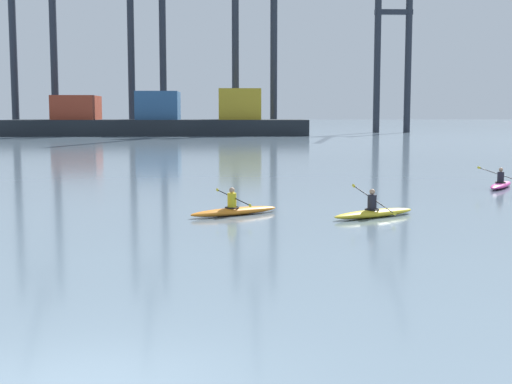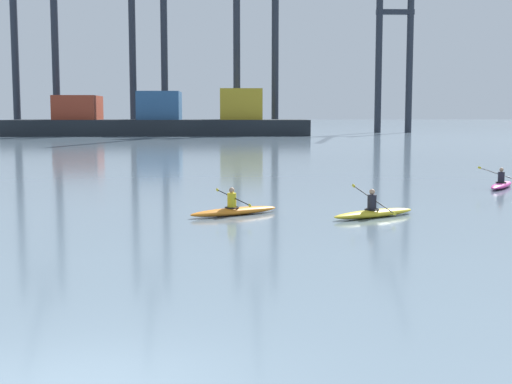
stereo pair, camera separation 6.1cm
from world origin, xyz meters
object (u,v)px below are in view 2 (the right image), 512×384
Objects in this scene: gantry_crane_west at (33,20)px; gantry_crane_west_mid at (148,22)px; gantry_crane_east at (395,37)px; gantry_crane_east_mid at (256,23)px; container_barge at (162,120)px; kayak_yellow at (374,212)px; kayak_magenta at (501,184)px; kayak_orange at (234,210)px.

gantry_crane_west is 18.84m from gantry_crane_west_mid.
gantry_crane_east_mid is at bearing -167.26° from gantry_crane_east.
gantry_crane_east is (43.71, 2.42, -1.95)m from gantry_crane_west_mid.
gantry_crane_east is at bearing 19.39° from container_barge.
gantry_crane_west is at bearing 110.66° from kayak_yellow.
gantry_crane_east_mid is at bearing 94.86° from kayak_magenta.
gantry_crane_west is at bearing 161.69° from container_barge.
kayak_yellow reaches higher than kayak_magenta.
gantry_crane_west_mid is 1.18× the size of gantry_crane_east.
container_barge is 27.98m from gantry_crane_west.
kayak_yellow is 1.00× the size of kayak_orange.
gantry_crane_east is 10.38× the size of kayak_orange.
kayak_magenta is 0.99× the size of kayak_orange.
gantry_crane_east reaches higher than kayak_yellow.
gantry_crane_east is 108.45m from kayak_yellow.
gantry_crane_west is 0.99× the size of gantry_crane_east_mid.
gantry_crane_west_mid reaches higher than kayak_orange.
kayak_orange is (-30.05, -103.37, -16.92)m from gantry_crane_east.
kayak_orange is (13.66, -100.95, -18.87)m from gantry_crane_west_mid.
gantry_crane_west is at bearing -173.47° from gantry_crane_east.
container_barge is at bearing -150.79° from gantry_crane_east_mid.
container_barge is 14.69× the size of kayak_magenta.
gantry_crane_west is 12.26× the size of kayak_magenta.
gantry_crane_west is (-21.54, 7.13, 16.37)m from container_barge.
gantry_crane_east is at bearing 76.28° from kayak_yellow.
kayak_orange is (-4.89, -97.68, -18.46)m from gantry_crane_east_mid.
kayak_orange is at bearing -106.21° from gantry_crane_east.
gantry_crane_east reaches higher than container_barge.
kayak_yellow is (18.31, -101.65, -18.87)m from gantry_crane_west_mid.
kayak_yellow is 11.90m from kayak_magenta.
gantry_crane_east_mid is at bearing 29.21° from container_barge.
container_barge is 23.86m from gantry_crane_east_mid.
container_barge is at bearing 96.63° from kayak_orange.
gantry_crane_west_mid is (-3.29, 11.81, 16.65)m from container_barge.
gantry_crane_east is 108.97m from kayak_orange.
kayak_yellow is (-25.41, -104.07, -16.92)m from gantry_crane_east.
gantry_crane_west is 12.11× the size of kayak_orange.
kayak_yellow is at bearing -103.72° from gantry_crane_east.
gantry_crane_east_mid is 12.28× the size of kayak_orange.
gantry_crane_east is at bearing 79.54° from kayak_magenta.
gantry_crane_west_mid is 104.99m from kayak_yellow.
container_barge is 89.77m from kayak_orange.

